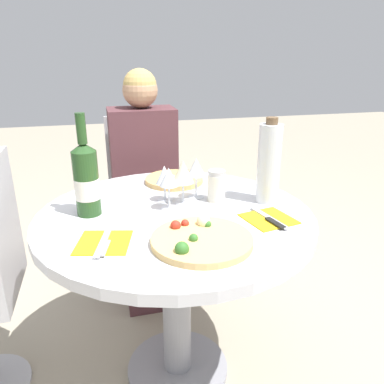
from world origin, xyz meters
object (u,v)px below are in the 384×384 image
(chair_behind_diner, at_px, (144,202))
(dining_table, at_px, (176,247))
(wine_bottle, at_px, (86,179))
(seated_diner, at_px, (147,199))
(tall_carafe, at_px, (269,163))
(pizza_large, at_px, (201,239))

(chair_behind_diner, bearing_deg, dining_table, 91.34)
(dining_table, bearing_deg, chair_behind_diner, 91.34)
(dining_table, relative_size, wine_bottle, 2.77)
(seated_diner, xyz_separation_m, tall_carafe, (0.37, -0.61, 0.34))
(chair_behind_diner, relative_size, tall_carafe, 2.93)
(wine_bottle, bearing_deg, seated_diner, 64.69)
(pizza_large, bearing_deg, seated_diner, 92.88)
(wine_bottle, bearing_deg, pizza_large, -43.50)
(seated_diner, distance_m, pizza_large, 0.89)
(dining_table, distance_m, pizza_large, 0.28)
(pizza_large, distance_m, tall_carafe, 0.43)
(seated_diner, height_order, pizza_large, seated_diner)
(dining_table, relative_size, chair_behind_diner, 1.05)
(wine_bottle, height_order, tall_carafe, wine_bottle)
(wine_bottle, bearing_deg, chair_behind_diner, 69.29)
(dining_table, xyz_separation_m, chair_behind_diner, (-0.02, 0.77, -0.12))
(seated_diner, bearing_deg, tall_carafe, 121.15)
(seated_diner, bearing_deg, wine_bottle, 64.69)
(pizza_large, bearing_deg, chair_behind_diner, 92.48)
(seated_diner, relative_size, tall_carafe, 3.73)
(dining_table, bearing_deg, tall_carafe, 2.89)
(chair_behind_diner, relative_size, wine_bottle, 2.65)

